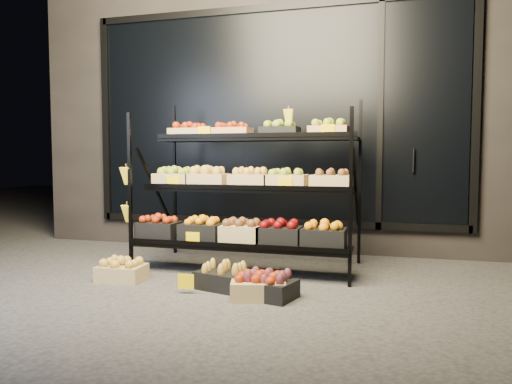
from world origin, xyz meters
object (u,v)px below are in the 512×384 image
(floor_crate_midleft, at_px, (224,277))
(display_rack, at_px, (246,188))
(floor_crate_midright, at_px, (258,286))
(floor_crate_left, at_px, (122,270))

(floor_crate_midleft, bearing_deg, display_rack, 109.58)
(display_rack, height_order, floor_crate_midright, display_rack)
(display_rack, height_order, floor_crate_left, display_rack)
(display_rack, bearing_deg, floor_crate_midleft, -86.67)
(display_rack, bearing_deg, floor_crate_left, -140.58)
(floor_crate_left, xyz_separation_m, floor_crate_midleft, (0.96, -0.01, 0.01))
(floor_crate_midleft, xyz_separation_m, floor_crate_midright, (0.35, -0.19, -0.00))
(display_rack, distance_m, floor_crate_midright, 1.24)
(floor_crate_left, height_order, floor_crate_midleft, floor_crate_midleft)
(display_rack, relative_size, floor_crate_midleft, 4.42)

